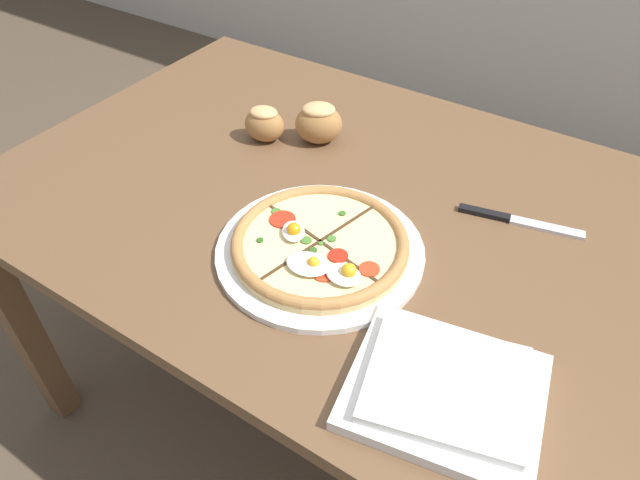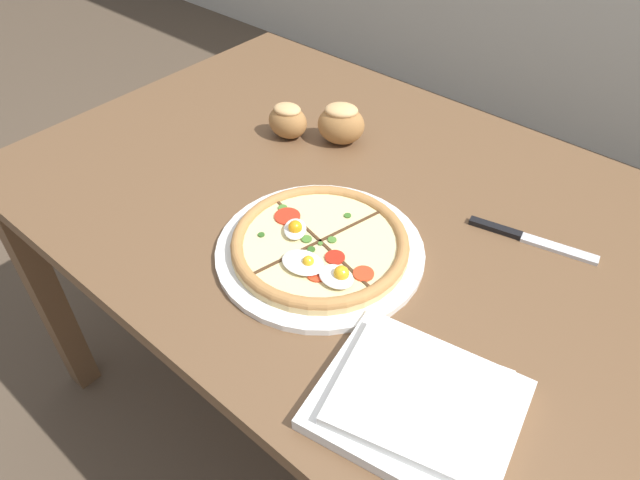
{
  "view_description": "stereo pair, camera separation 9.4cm",
  "coord_description": "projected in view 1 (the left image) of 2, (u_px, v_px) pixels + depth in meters",
  "views": [
    {
      "loc": [
        0.34,
        -0.73,
        1.39
      ],
      "look_at": [
        -0.04,
        -0.15,
        0.75
      ],
      "focal_mm": 32.0,
      "sensor_mm": 36.0,
      "label": 1
    },
    {
      "loc": [
        0.42,
        -0.68,
        1.39
      ],
      "look_at": [
        -0.04,
        -0.15,
        0.75
      ],
      "focal_mm": 32.0,
      "sensor_mm": 36.0,
      "label": 2
    }
  ],
  "objects": [
    {
      "name": "napkin_folded",
      "position": [
        445.0,
        389.0,
        0.75
      ],
      "size": [
        0.28,
        0.25,
        0.04
      ],
      "rotation": [
        0.0,
        0.0,
        0.18
      ],
      "color": "white",
      "rests_on": "dining_table"
    },
    {
      "name": "bread_piece_near",
      "position": [
        264.0,
        123.0,
        1.2
      ],
      "size": [
        0.1,
        0.09,
        0.08
      ],
      "rotation": [
        0.0,
        0.0,
        0.28
      ],
      "color": "#A3703D",
      "rests_on": "dining_table"
    },
    {
      "name": "bread_piece_far",
      "position": [
        319.0,
        122.0,
        1.19
      ],
      "size": [
        0.12,
        0.11,
        0.09
      ],
      "rotation": [
        0.0,
        0.0,
        0.52
      ],
      "color": "#A3703D",
      "rests_on": "dining_table"
    },
    {
      "name": "dining_table",
      "position": [
        379.0,
        248.0,
        1.1
      ],
      "size": [
        1.51,
        0.9,
        0.72
      ],
      "color": "brown",
      "rests_on": "ground_plane"
    },
    {
      "name": "knife_main",
      "position": [
        518.0,
        221.0,
        1.02
      ],
      "size": [
        0.22,
        0.06,
        0.01
      ],
      "rotation": [
        0.0,
        0.0,
        0.22
      ],
      "color": "silver",
      "rests_on": "dining_table"
    },
    {
      "name": "ground_plane",
      "position": [
        362.0,
        421.0,
        1.53
      ],
      "size": [
        12.0,
        12.0,
        0.0
      ],
      "primitive_type": "plane",
      "color": "brown"
    },
    {
      "name": "pizza",
      "position": [
        320.0,
        246.0,
        0.95
      ],
      "size": [
        0.35,
        0.35,
        0.05
      ],
      "color": "white",
      "rests_on": "dining_table"
    }
  ]
}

